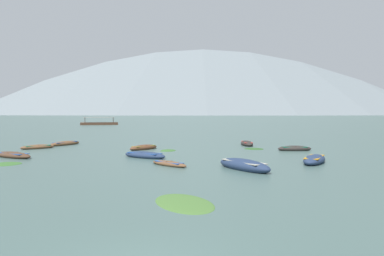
{
  "coord_description": "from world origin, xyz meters",
  "views": [
    {
      "loc": [
        1.18,
        -6.71,
        3.32
      ],
      "look_at": [
        1.19,
        53.94,
        0.89
      ],
      "focal_mm": 32.92,
      "sensor_mm": 36.0,
      "label": 1
    }
  ],
  "objects_px": {
    "ferry_0": "(99,123)",
    "rowboat_4": "(169,164)",
    "rowboat_0": "(295,149)",
    "rowboat_12": "(38,147)",
    "rowboat_5": "(13,155)",
    "rowboat_11": "(244,165)",
    "rowboat_3": "(144,148)",
    "rowboat_10": "(65,143)",
    "rowboat_7": "(145,155)",
    "rowboat_2": "(247,143)",
    "rowboat_8": "(314,160)"
  },
  "relations": [
    {
      "from": "rowboat_0",
      "to": "rowboat_10",
      "type": "bearing_deg",
      "value": 165.94
    },
    {
      "from": "rowboat_10",
      "to": "ferry_0",
      "type": "xyz_separation_m",
      "value": [
        -14.76,
        69.75,
        0.28
      ]
    },
    {
      "from": "rowboat_0",
      "to": "rowboat_5",
      "type": "bearing_deg",
      "value": -167.93
    },
    {
      "from": "ferry_0",
      "to": "rowboat_0",
      "type": "bearing_deg",
      "value": -63.52
    },
    {
      "from": "rowboat_11",
      "to": "rowboat_3",
      "type": "bearing_deg",
      "value": 122.78
    },
    {
      "from": "rowboat_5",
      "to": "rowboat_10",
      "type": "xyz_separation_m",
      "value": [
        0.19,
        10.64,
        -0.0
      ]
    },
    {
      "from": "rowboat_4",
      "to": "rowboat_8",
      "type": "distance_m",
      "value": 9.88
    },
    {
      "from": "rowboat_3",
      "to": "rowboat_7",
      "type": "bearing_deg",
      "value": -81.51
    },
    {
      "from": "rowboat_11",
      "to": "rowboat_12",
      "type": "height_order",
      "value": "rowboat_11"
    },
    {
      "from": "rowboat_0",
      "to": "rowboat_4",
      "type": "bearing_deg",
      "value": -139.41
    },
    {
      "from": "rowboat_0",
      "to": "rowboat_4",
      "type": "height_order",
      "value": "rowboat_0"
    },
    {
      "from": "rowboat_8",
      "to": "rowboat_10",
      "type": "xyz_separation_m",
      "value": [
        -21.87,
        13.65,
        -0.04
      ]
    },
    {
      "from": "rowboat_2",
      "to": "rowboat_5",
      "type": "height_order",
      "value": "rowboat_2"
    },
    {
      "from": "rowboat_2",
      "to": "rowboat_11",
      "type": "relative_size",
      "value": 0.87
    },
    {
      "from": "rowboat_2",
      "to": "rowboat_12",
      "type": "xyz_separation_m",
      "value": [
        -20.63,
        -3.75,
        -0.03
      ]
    },
    {
      "from": "rowboat_11",
      "to": "rowboat_2",
      "type": "bearing_deg",
      "value": 80.52
    },
    {
      "from": "rowboat_8",
      "to": "rowboat_10",
      "type": "relative_size",
      "value": 0.98
    },
    {
      "from": "rowboat_0",
      "to": "rowboat_3",
      "type": "xyz_separation_m",
      "value": [
        -13.82,
        1.1,
        -0.01
      ]
    },
    {
      "from": "rowboat_10",
      "to": "rowboat_4",
      "type": "bearing_deg",
      "value": -51.07
    },
    {
      "from": "rowboat_8",
      "to": "ferry_0",
      "type": "distance_m",
      "value": 91.09
    },
    {
      "from": "rowboat_3",
      "to": "rowboat_10",
      "type": "relative_size",
      "value": 0.8
    },
    {
      "from": "rowboat_3",
      "to": "ferry_0",
      "type": "relative_size",
      "value": 0.28
    },
    {
      "from": "rowboat_2",
      "to": "rowboat_10",
      "type": "xyz_separation_m",
      "value": [
        -19.38,
        0.12,
        -0.01
      ]
    },
    {
      "from": "rowboat_3",
      "to": "rowboat_7",
      "type": "distance_m",
      "value": 6.27
    },
    {
      "from": "rowboat_11",
      "to": "rowboat_8",
      "type": "bearing_deg",
      "value": 28.43
    },
    {
      "from": "rowboat_8",
      "to": "rowboat_11",
      "type": "bearing_deg",
      "value": -151.57
    },
    {
      "from": "rowboat_3",
      "to": "rowboat_11",
      "type": "bearing_deg",
      "value": -57.22
    },
    {
      "from": "rowboat_8",
      "to": "rowboat_11",
      "type": "relative_size",
      "value": 0.92
    },
    {
      "from": "rowboat_0",
      "to": "rowboat_10",
      "type": "height_order",
      "value": "rowboat_0"
    },
    {
      "from": "rowboat_2",
      "to": "rowboat_3",
      "type": "distance_m",
      "value": 11.3
    },
    {
      "from": "ferry_0",
      "to": "rowboat_5",
      "type": "bearing_deg",
      "value": -79.73
    },
    {
      "from": "rowboat_11",
      "to": "ferry_0",
      "type": "bearing_deg",
      "value": 110.02
    },
    {
      "from": "rowboat_3",
      "to": "rowboat_11",
      "type": "height_order",
      "value": "rowboat_11"
    },
    {
      "from": "ferry_0",
      "to": "rowboat_4",
      "type": "bearing_deg",
      "value": -72.42
    },
    {
      "from": "rowboat_0",
      "to": "rowboat_12",
      "type": "distance_m",
      "value": 24.16
    },
    {
      "from": "rowboat_10",
      "to": "rowboat_12",
      "type": "xyz_separation_m",
      "value": [
        -1.25,
        -3.87,
        -0.01
      ]
    },
    {
      "from": "rowboat_10",
      "to": "rowboat_11",
      "type": "xyz_separation_m",
      "value": [
        16.65,
        -16.47,
        0.08
      ]
    },
    {
      "from": "rowboat_12",
      "to": "rowboat_11",
      "type": "bearing_deg",
      "value": -35.14
    },
    {
      "from": "rowboat_2",
      "to": "rowboat_10",
      "type": "bearing_deg",
      "value": 179.64
    },
    {
      "from": "rowboat_3",
      "to": "rowboat_12",
      "type": "relative_size",
      "value": 1.08
    },
    {
      "from": "rowboat_8",
      "to": "rowboat_0",
      "type": "bearing_deg",
      "value": 83.03
    },
    {
      "from": "rowboat_4",
      "to": "rowboat_0",
      "type": "bearing_deg",
      "value": 40.59
    },
    {
      "from": "rowboat_5",
      "to": "rowboat_8",
      "type": "distance_m",
      "value": 22.26
    },
    {
      "from": "rowboat_5",
      "to": "rowboat_12",
      "type": "height_order",
      "value": "rowboat_5"
    },
    {
      "from": "rowboat_0",
      "to": "rowboat_5",
      "type": "xyz_separation_m",
      "value": [
        -23.03,
        -4.92,
        -0.01
      ]
    },
    {
      "from": "rowboat_0",
      "to": "rowboat_3",
      "type": "height_order",
      "value": "rowboat_0"
    },
    {
      "from": "rowboat_0",
      "to": "rowboat_11",
      "type": "bearing_deg",
      "value": -119.9
    },
    {
      "from": "rowboat_3",
      "to": "rowboat_12",
      "type": "height_order",
      "value": "rowboat_3"
    },
    {
      "from": "rowboat_5",
      "to": "rowboat_11",
      "type": "relative_size",
      "value": 0.96
    },
    {
      "from": "rowboat_5",
      "to": "rowboat_7",
      "type": "bearing_deg",
      "value": -1.02
    }
  ]
}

